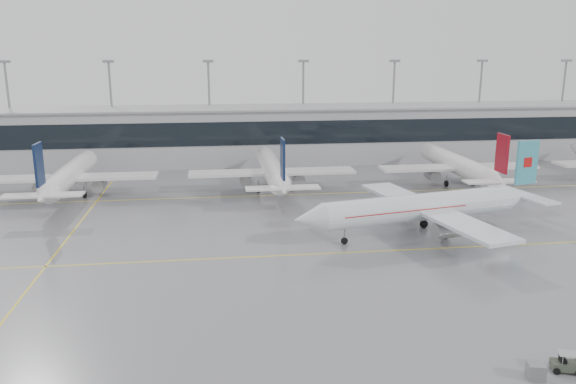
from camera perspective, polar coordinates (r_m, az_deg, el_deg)
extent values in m
plane|color=slate|center=(69.34, 1.30, -6.39)|extent=(320.00, 320.00, 0.00)
cube|color=yellow|center=(69.34, 1.30, -6.38)|extent=(120.00, 0.25, 0.01)
cube|color=yellow|center=(97.79, -1.38, -0.33)|extent=(120.00, 0.25, 0.01)
cube|color=yellow|center=(85.20, -20.75, -3.42)|extent=(0.25, 60.00, 0.01)
cube|color=#A3A3A7|center=(127.94, -2.94, 5.78)|extent=(180.00, 15.00, 12.00)
cube|color=black|center=(120.28, -2.66, 5.99)|extent=(180.00, 0.20, 5.00)
cube|color=gray|center=(127.21, -2.98, 8.55)|extent=(182.00, 16.00, 0.40)
cylinder|color=gray|center=(140.30, -26.37, 7.14)|extent=(0.50, 0.50, 22.00)
cube|color=gray|center=(139.70, -26.88, 11.74)|extent=(2.40, 1.00, 0.60)
cylinder|color=gray|center=(134.87, -17.43, 7.73)|extent=(0.50, 0.50, 22.00)
cube|color=gray|center=(134.25, -17.79, 12.52)|extent=(2.40, 1.00, 0.60)
cylinder|color=gray|center=(132.90, -7.96, 8.14)|extent=(0.50, 0.50, 22.00)
cube|color=gray|center=(132.27, -8.13, 13.02)|extent=(2.40, 1.00, 0.60)
cylinder|color=gray|center=(134.55, 1.55, 8.34)|extent=(0.50, 0.50, 22.00)
cube|color=gray|center=(133.93, 1.58, 13.16)|extent=(2.40, 1.00, 0.60)
cylinder|color=gray|center=(139.70, 10.59, 8.32)|extent=(0.50, 0.50, 22.00)
cube|color=gray|center=(139.10, 10.80, 12.95)|extent=(2.40, 1.00, 0.60)
cylinder|color=gray|center=(147.96, 18.80, 8.12)|extent=(0.50, 0.50, 22.00)
cube|color=gray|center=(147.40, 19.15, 12.49)|extent=(2.40, 1.00, 0.60)
cylinder|color=gray|center=(158.87, 26.01, 7.81)|extent=(0.50, 0.50, 22.00)
cube|color=gray|center=(158.34, 26.45, 11.87)|extent=(2.40, 1.00, 0.60)
cylinder|color=silver|center=(77.53, 13.27, -1.51)|extent=(28.41, 9.62, 3.71)
cone|color=silver|center=(70.27, 2.13, -2.74)|extent=(4.70, 4.47, 3.71)
cone|color=silver|center=(87.74, 22.61, -0.44)|extent=(6.26, 4.81, 3.71)
cube|color=silver|center=(78.45, 14.17, -1.69)|extent=(11.39, 30.99, 0.45)
cube|color=silver|center=(87.80, 22.72, -0.24)|extent=(5.24, 12.10, 0.25)
cube|color=teal|center=(86.99, 23.11, 2.79)|extent=(3.59, 1.11, 6.33)
cylinder|color=gray|center=(74.82, 15.82, -3.75)|extent=(3.96, 2.82, 2.10)
cylinder|color=gray|center=(82.45, 11.98, -1.89)|extent=(3.96, 2.82, 2.10)
cylinder|color=gray|center=(73.00, 5.76, -4.35)|extent=(0.20, 0.20, 1.62)
cylinder|color=black|center=(73.26, 5.75, -4.95)|extent=(0.94, 0.48, 0.90)
cylinder|color=gray|center=(77.56, 15.76, -3.64)|extent=(0.24, 0.24, 1.62)
cylinder|color=black|center=(77.81, 15.72, -4.21)|extent=(1.17, 0.67, 1.10)
cylinder|color=gray|center=(81.64, 13.66, -2.63)|extent=(0.24, 0.24, 1.62)
cylinder|color=black|center=(81.87, 13.63, -3.17)|extent=(1.17, 0.67, 1.10)
cube|color=#B70F0F|center=(86.99, 23.11, 2.81)|extent=(1.46, 0.74, 1.40)
cube|color=#B70F0F|center=(75.92, 11.37, -1.58)|extent=(18.38, 7.48, 0.12)
cylinder|color=white|center=(104.33, -21.20, 1.77)|extent=(3.59, 27.36, 3.59)
cone|color=white|center=(119.35, -19.49, 3.34)|extent=(3.59, 4.00, 3.59)
cone|color=white|center=(88.80, -23.60, -0.46)|extent=(3.59, 5.60, 3.59)
cube|color=white|center=(102.98, -21.37, 1.38)|extent=(29.64, 5.00, 0.45)
cube|color=white|center=(88.54, -23.66, -0.30)|extent=(11.40, 2.80, 0.25)
cube|color=#0D1B3D|center=(87.44, -23.98, 2.56)|extent=(0.35, 3.60, 6.12)
cylinder|color=gray|center=(105.03, -23.77, 0.54)|extent=(2.10, 3.60, 2.10)
cylinder|color=gray|center=(102.72, -18.63, 0.72)|extent=(2.10, 3.60, 2.10)
cylinder|color=gray|center=(115.02, -19.88, 1.63)|extent=(0.20, 0.20, 1.56)
cylinder|color=black|center=(115.18, -19.85, 1.25)|extent=(0.30, 0.90, 0.90)
cylinder|color=gray|center=(103.14, -22.79, 0.08)|extent=(0.24, 0.24, 1.56)
cylinder|color=black|center=(103.31, -22.75, -0.34)|extent=(0.45, 1.10, 1.10)
cylinder|color=gray|center=(101.87, -19.97, 0.17)|extent=(0.24, 0.24, 1.56)
cylinder|color=black|center=(102.05, -19.94, -0.25)|extent=(0.45, 1.10, 1.10)
cylinder|color=white|center=(101.80, -1.69, 2.43)|extent=(3.59, 27.36, 3.59)
cone|color=white|center=(117.14, -2.48, 3.94)|extent=(3.59, 4.00, 3.59)
cone|color=white|center=(85.81, -0.57, 0.26)|extent=(3.59, 5.60, 3.59)
cube|color=white|center=(100.42, -1.60, 2.04)|extent=(29.64, 5.00, 0.45)
cube|color=white|center=(85.54, -0.55, 0.42)|extent=(11.40, 2.80, 0.25)
cube|color=#0D1B3D|center=(84.40, -0.54, 3.40)|extent=(0.35, 3.60, 6.12)
cylinder|color=gray|center=(100.86, -4.34, 1.18)|extent=(2.10, 3.60, 2.10)
cylinder|color=gray|center=(101.81, 1.06, 1.34)|extent=(2.10, 3.60, 2.10)
cylinder|color=gray|center=(112.73, -2.24, 2.22)|extent=(0.20, 0.20, 1.56)
cylinder|color=black|center=(112.89, -2.23, 1.83)|extent=(0.30, 0.90, 0.90)
cylinder|color=gray|center=(99.67, -3.02, 0.71)|extent=(0.24, 0.24, 1.56)
cylinder|color=black|center=(99.85, -3.02, 0.28)|extent=(0.45, 1.10, 1.10)
cylinder|color=gray|center=(100.19, -0.06, 0.80)|extent=(0.24, 0.24, 1.56)
cylinder|color=black|center=(100.37, -0.06, 0.37)|extent=(0.45, 1.10, 1.10)
cylinder|color=white|center=(110.86, 16.63, 2.80)|extent=(3.59, 27.36, 3.59)
cone|color=white|center=(125.10, 13.75, 4.20)|extent=(3.59, 4.00, 3.59)
cone|color=white|center=(96.39, 20.56, 0.88)|extent=(3.59, 5.60, 3.59)
cube|color=white|center=(109.60, 16.93, 2.44)|extent=(29.64, 5.00, 0.45)
cube|color=white|center=(96.16, 20.63, 1.03)|extent=(11.40, 2.80, 0.25)
cube|color=maroon|center=(95.14, 20.92, 3.68)|extent=(0.35, 3.60, 6.12)
cylinder|color=gray|center=(108.47, 14.46, 1.68)|extent=(2.10, 3.60, 2.10)
cylinder|color=gray|center=(112.38, 19.01, 1.78)|extent=(2.10, 3.60, 2.10)
cylinder|color=gray|center=(120.98, 14.52, 2.59)|extent=(0.20, 0.20, 1.56)
cylinder|color=black|center=(121.13, 14.50, 2.23)|extent=(0.30, 0.90, 0.90)
cylinder|color=gray|center=(108.07, 15.81, 1.24)|extent=(0.24, 0.24, 1.56)
cylinder|color=black|center=(108.24, 15.79, 0.84)|extent=(0.45, 1.10, 1.10)
cylinder|color=gray|center=(110.22, 18.30, 1.30)|extent=(0.24, 0.24, 1.56)
cylinder|color=black|center=(110.38, 18.27, 0.91)|extent=(0.45, 1.10, 1.10)
cone|color=white|center=(141.52, 27.12, 4.16)|extent=(3.59, 4.00, 3.59)
cube|color=#3A4234|center=(50.42, 26.39, -15.52)|extent=(2.40, 1.74, 0.63)
cube|color=gray|center=(50.00, 26.72, -14.46)|extent=(1.97, 1.61, 0.05)
cube|color=black|center=(50.16, 26.13, -15.13)|extent=(0.64, 0.82, 0.36)
cylinder|color=gray|center=(49.59, 26.12, -15.18)|extent=(0.07, 0.07, 0.81)
cylinder|color=gray|center=(50.42, 25.80, -14.65)|extent=(0.07, 0.07, 0.81)
cylinder|color=gray|center=(50.79, 27.20, -14.59)|extent=(0.07, 0.07, 0.81)
cylinder|color=black|center=(49.81, 25.63, -16.10)|extent=(0.57, 0.33, 0.54)
cylinder|color=black|center=(50.79, 25.27, -15.46)|extent=(0.57, 0.33, 0.54)
cylinder|color=black|center=(51.26, 27.06, -15.39)|extent=(0.57, 0.33, 0.54)
cube|color=slate|center=(48.44, 23.86, -16.30)|extent=(1.51, 1.45, 1.26)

